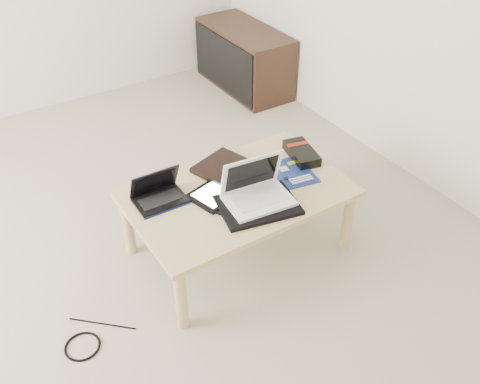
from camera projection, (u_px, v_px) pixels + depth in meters
ground at (111, 272)px, 2.80m from camera, size 4.00×4.00×0.00m
coffee_table at (238, 199)px, 2.73m from camera, size 1.10×0.70×0.40m
media_cabinet at (243, 59)px, 4.38m from camera, size 0.41×0.90×0.50m
book at (222, 167)px, 2.85m from camera, size 0.33×0.30×0.03m
netbook at (158, 194)px, 2.62m from camera, size 0.25×0.19×0.17m
tablet at (217, 193)px, 2.68m from camera, size 0.31×0.27×0.01m
remote at (240, 173)px, 2.81m from camera, size 0.08×0.24×0.02m
neoprene_sleeve at (258, 205)px, 2.59m from camera, size 0.43×0.35×0.02m
white_laptop at (256, 191)px, 2.59m from camera, size 0.34×0.26×0.23m
motherboard at (292, 172)px, 2.83m from camera, size 0.26×0.30×0.01m
gpu_box at (301, 153)px, 2.93m from camera, size 0.18×0.27×0.05m
cable_coil at (223, 208)px, 2.58m from camera, size 0.13×0.13×0.01m
floor_cable_coil at (82, 346)px, 2.42m from camera, size 0.21×0.21×0.01m
floor_cable_trail at (102, 324)px, 2.53m from camera, size 0.25×0.23×0.01m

